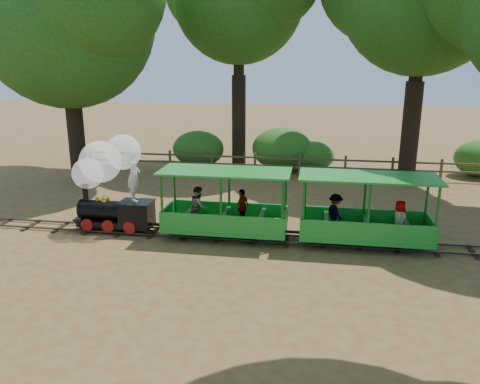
% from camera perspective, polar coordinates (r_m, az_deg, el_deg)
% --- Properties ---
extents(ground, '(90.00, 90.00, 0.00)m').
position_cam_1_polar(ground, '(13.62, 1.54, -5.79)').
color(ground, olive).
rests_on(ground, ground).
extents(track, '(22.00, 1.00, 0.10)m').
position_cam_1_polar(track, '(13.60, 1.54, -5.53)').
color(track, '#3F3D3A').
rests_on(track, ground).
extents(locomotive, '(2.61, 1.23, 3.00)m').
position_cam_1_polar(locomotive, '(14.40, -15.78, 1.83)').
color(locomotive, black).
rests_on(locomotive, ground).
extents(carriage_front, '(3.69, 1.51, 1.92)m').
position_cam_1_polar(carriage_front, '(13.49, -2.08, -2.49)').
color(carriage_front, green).
rests_on(carriage_front, track).
extents(carriage_rear, '(3.69, 1.51, 1.92)m').
position_cam_1_polar(carriage_rear, '(13.31, 14.87, -3.31)').
color(carriage_rear, green).
rests_on(carriage_rear, track).
extents(oak_nw, '(9.02, 7.94, 10.28)m').
position_cam_1_polar(oak_nw, '(21.39, -20.60, 20.23)').
color(oak_nw, '#2D2116').
rests_on(oak_nw, ground).
extents(fence, '(18.10, 0.10, 1.00)m').
position_cam_1_polar(fence, '(21.10, 4.55, 3.55)').
color(fence, brown).
rests_on(fence, ground).
extents(shrub_west, '(2.53, 1.94, 1.75)m').
position_cam_1_polar(shrub_west, '(22.96, -5.11, 5.27)').
color(shrub_west, '#2D6B1E').
rests_on(shrub_west, ground).
extents(shrub_mid_w, '(2.87, 2.21, 1.99)m').
position_cam_1_polar(shrub_mid_w, '(22.28, 5.18, 5.27)').
color(shrub_mid_w, '#2D6B1E').
rests_on(shrub_mid_w, ground).
extents(shrub_mid_e, '(2.04, 1.57, 1.41)m').
position_cam_1_polar(shrub_mid_e, '(22.28, 8.82, 4.39)').
color(shrub_mid_e, '#2D6B1E').
rests_on(shrub_mid_e, ground).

